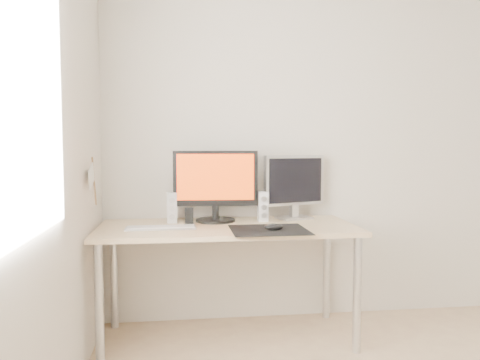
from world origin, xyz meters
TOP-DOWN VIEW (x-y plane):
  - wall_back at (0.00, 1.75)m, footprint 3.50×0.00m
  - wall_left at (-1.75, 0.00)m, footprint 0.00×3.50m
  - window_pane at (-1.74, 0.00)m, footprint 0.00×1.30m
  - mousepad at (-0.70, 1.19)m, footprint 0.45×0.40m
  - mouse at (-0.68, 1.16)m, footprint 0.11×0.07m
  - desk at (-0.93, 1.38)m, footprint 1.60×0.70m
  - main_monitor at (-0.99, 1.54)m, footprint 0.55×0.27m
  - second_monitor at (-0.45, 1.59)m, footprint 0.44×0.22m
  - speaker_left at (-1.27, 1.53)m, footprint 0.06×0.08m
  - speaker_right at (-0.68, 1.52)m, footprint 0.06×0.08m
  - keyboard at (-1.34, 1.31)m, footprint 0.42×0.12m
  - phone_dock at (-1.17, 1.37)m, footprint 0.07×0.06m
  - pennant at (-1.72, 1.24)m, footprint 0.01×0.23m

SIDE VIEW (x-z plane):
  - desk at x=-0.93m, z-range 0.29..1.02m
  - mousepad at x=-0.70m, z-range 0.73..0.73m
  - keyboard at x=-1.34m, z-range 0.73..0.75m
  - mouse at x=-0.68m, z-range 0.73..0.77m
  - phone_dock at x=-1.17m, z-range 0.71..0.83m
  - speaker_left at x=-1.27m, z-range 0.73..0.93m
  - speaker_right at x=-0.68m, z-range 0.73..0.93m
  - second_monitor at x=-0.45m, z-range 0.75..1.19m
  - main_monitor at x=-0.99m, z-range 0.75..1.22m
  - pennant at x=-1.72m, z-range 0.90..1.19m
  - wall_back at x=0.00m, z-range -0.50..3.00m
  - wall_left at x=-1.75m, z-range -0.50..3.00m
  - window_pane at x=-1.74m, z-range 0.85..2.15m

